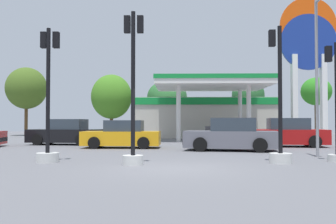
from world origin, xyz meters
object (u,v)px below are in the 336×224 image
(car_0, at_px, (286,134))
(tree_2, at_px, (167,97))
(car_2, at_px, (231,136))
(traffic_signal_1, at_px, (336,122))
(traffic_signal_0, at_px, (133,106))
(corner_streetlamp, at_px, (319,60))
(traffic_signal_3, at_px, (280,127))
(tree_3, at_px, (248,96))
(traffic_signal_2, at_px, (48,119))
(tree_1, at_px, (111,97))
(station_pole_sign, at_px, (308,50))
(tree_0, at_px, (26,88))
(car_3, at_px, (66,133))
(tree_4, at_px, (316,92))
(car_1, at_px, (122,135))

(car_0, height_order, tree_2, tree_2)
(tree_2, bearing_deg, car_2, -80.38)
(car_2, bearing_deg, traffic_signal_1, -59.31)
(car_2, distance_m, tree_2, 22.32)
(traffic_signal_0, xyz_separation_m, corner_streetlamp, (7.14, 2.70, 1.96))
(traffic_signal_3, xyz_separation_m, tree_3, (4.46, 28.52, 3.11))
(tree_2, bearing_deg, car_0, -68.71)
(traffic_signal_0, relative_size, traffic_signal_3, 1.08)
(traffic_signal_2, height_order, tree_1, tree_1)
(tree_2, bearing_deg, traffic_signal_1, -76.00)
(traffic_signal_3, relative_size, corner_streetlamp, 0.74)
(car_0, relative_size, traffic_signal_1, 1.11)
(station_pole_sign, height_order, car_0, station_pole_sign)
(tree_0, height_order, tree_2, tree_0)
(traffic_signal_0, xyz_separation_m, tree_1, (-5.46, 27.27, 2.20))
(car_3, height_order, traffic_signal_3, traffic_signal_3)
(tree_3, bearing_deg, traffic_signal_1, -94.68)
(corner_streetlamp, bearing_deg, tree_2, 104.82)
(tree_0, xyz_separation_m, corner_streetlamp, (21.46, -23.80, -1.09))
(tree_1, relative_size, tree_3, 1.03)
(tree_1, relative_size, tree_4, 1.05)
(tree_2, bearing_deg, corner_streetlamp, -75.18)
(corner_streetlamp, bearing_deg, tree_4, 69.66)
(tree_2, height_order, tree_3, tree_3)
(traffic_signal_3, bearing_deg, tree_3, 81.11)
(car_2, height_order, tree_1, tree_1)
(car_3, distance_m, tree_0, 18.39)
(traffic_signal_2, bearing_deg, car_3, 103.32)
(car_0, relative_size, traffic_signal_3, 1.01)
(traffic_signal_1, xyz_separation_m, traffic_signal_3, (-2.18, -0.62, -0.18))
(car_2, bearing_deg, tree_4, 60.41)
(traffic_signal_0, relative_size, tree_4, 0.82)
(car_2, distance_m, tree_0, 27.78)
(car_2, height_order, car_3, car_2)
(car_3, bearing_deg, tree_1, 89.89)
(car_3, distance_m, tree_2, 18.33)
(car_2, height_order, tree_2, tree_2)
(car_1, height_order, tree_4, tree_4)
(traffic_signal_0, height_order, tree_4, tree_4)
(tree_0, relative_size, tree_4, 1.15)
(traffic_signal_2, relative_size, corner_streetlamp, 0.74)
(car_0, bearing_deg, station_pole_sign, 61.46)
(tree_2, xyz_separation_m, tree_4, (16.04, -0.00, 0.56))
(traffic_signal_0, bearing_deg, tree_3, 72.04)
(corner_streetlamp, bearing_deg, traffic_signal_3, -135.23)
(tree_3, bearing_deg, car_0, -94.91)
(car_1, xyz_separation_m, car_2, (5.68, -1.87, 0.05))
(traffic_signal_3, distance_m, tree_4, 29.93)
(car_0, xyz_separation_m, tree_0, (-22.05, 17.20, 4.23))
(traffic_signal_0, bearing_deg, tree_4, 59.44)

